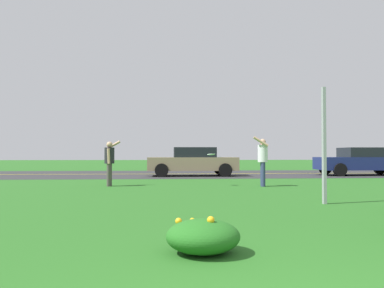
{
  "coord_description": "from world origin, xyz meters",
  "views": [
    {
      "loc": [
        -0.96,
        -1.65,
        1.12
      ],
      "look_at": [
        -0.16,
        9.78,
        1.42
      ],
      "focal_mm": 35.72,
      "sensor_mm": 36.0,
      "label": 1
    }
  ],
  "objects": [
    {
      "name": "person_catcher_white_shirt",
      "position": [
        2.39,
        11.31,
        0.99
      ],
      "size": [
        0.55,
        0.5,
        1.73
      ],
      "color": "silver",
      "rests_on": "ground"
    },
    {
      "name": "ground_plane",
      "position": [
        0.0,
        9.83,
        0.0
      ],
      "size": [
        120.0,
        120.0,
        0.0
      ],
      "primitive_type": "plane",
      "color": "#26601E"
    },
    {
      "name": "car_tan_center_right",
      "position": [
        0.44,
        17.72,
        0.74
      ],
      "size": [
        4.5,
        2.0,
        1.45
      ],
      "color": "#937F60",
      "rests_on": "ground"
    },
    {
      "name": "highway_center_stripe",
      "position": [
        0.0,
        19.66,
        0.01
      ],
      "size": [
        120.0,
        0.16,
        0.0
      ],
      "primitive_type": "cube",
      "color": "yellow",
      "rests_on": "ground"
    },
    {
      "name": "person_thrower_dark_shirt",
      "position": [
        -2.89,
        11.76,
        0.92
      ],
      "size": [
        0.53,
        0.5,
        1.6
      ],
      "color": "#232328",
      "rests_on": "ground"
    },
    {
      "name": "sign_post_near_path",
      "position": [
        2.6,
        6.68,
        1.31
      ],
      "size": [
        0.07,
        0.1,
        2.62
      ],
      "color": "#93969B",
      "rests_on": "ground"
    },
    {
      "name": "car_navy_center_left",
      "position": [
        9.32,
        17.72,
        0.74
      ],
      "size": [
        4.5,
        2.0,
        1.45
      ],
      "color": "navy",
      "rests_on": "ground"
    },
    {
      "name": "frisbee_white",
      "position": [
        0.64,
        11.62,
        1.1
      ],
      "size": [
        0.28,
        0.28,
        0.07
      ],
      "color": "white"
    },
    {
      "name": "daylily_clump_mid_center",
      "position": [
        -0.53,
        2.63,
        0.19
      ],
      "size": [
        0.84,
        0.78,
        0.43
      ],
      "color": "#23661E",
      "rests_on": "ground"
    },
    {
      "name": "highway_strip",
      "position": [
        0.0,
        19.66,
        0.0
      ],
      "size": [
        120.0,
        8.59,
        0.01
      ],
      "primitive_type": "cube",
      "color": "#2D2D30",
      "rests_on": "ground"
    }
  ]
}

